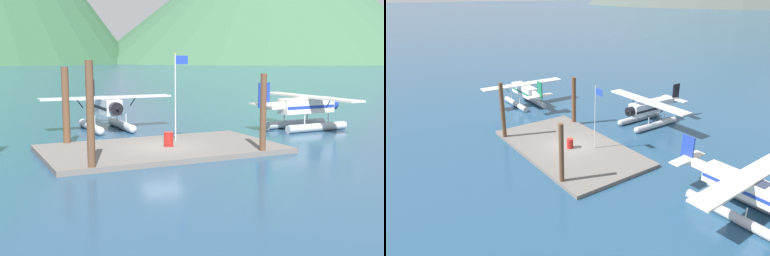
{
  "view_description": "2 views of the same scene",
  "coord_description": "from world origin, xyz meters",
  "views": [
    {
      "loc": [
        -11.58,
        -28.19,
        5.74
      ],
      "look_at": [
        2.41,
        0.71,
        1.21
      ],
      "focal_mm": 47.01,
      "sensor_mm": 36.0,
      "label": 1
    },
    {
      "loc": [
        23.38,
        -15.35,
        13.18
      ],
      "look_at": [
        1.43,
        -0.01,
        2.52
      ],
      "focal_mm": 31.7,
      "sensor_mm": 36.0,
      "label": 2
    }
  ],
  "objects": [
    {
      "name": "seaplane_cream_stbd_fwd",
      "position": [
        14.09,
        3.77,
        1.58
      ],
      "size": [
        7.98,
        10.44,
        3.84
      ],
      "color": "#B7BABF",
      "rests_on": "ground"
    },
    {
      "name": "piling_far_left",
      "position": [
        -4.96,
        3.92,
        2.57
      ],
      "size": [
        0.46,
        0.46,
        5.14
      ],
      "primitive_type": "cylinder",
      "color": "brown",
      "rests_on": "ground"
    },
    {
      "name": "ground_plane",
      "position": [
        0.0,
        0.0,
        0.0
      ],
      "size": [
        1200.0,
        1200.0,
        0.0
      ],
      "primitive_type": "plane",
      "color": "navy"
    },
    {
      "name": "fuel_drum",
      "position": [
        0.39,
        -0.16,
        0.74
      ],
      "size": [
        0.62,
        0.62,
        0.88
      ],
      "color": "#AD1E19",
      "rests_on": "dock_platform"
    },
    {
      "name": "piling_near_left",
      "position": [
        -5.39,
        -3.89,
        2.81
      ],
      "size": [
        0.4,
        0.4,
        5.61
      ],
      "primitive_type": "cylinder",
      "color": "brown",
      "rests_on": "ground"
    },
    {
      "name": "seaplane_silver_bow_centre",
      "position": [
        -0.43,
        10.47,
        1.58
      ],
      "size": [
        10.41,
        7.98,
        3.84
      ],
      "color": "#B7BABF",
      "rests_on": "ground"
    },
    {
      "name": "piling_near_right",
      "position": [
        4.82,
        -3.83,
        2.4
      ],
      "size": [
        0.37,
        0.37,
        4.81
      ],
      "primitive_type": "cylinder",
      "color": "brown",
      "rests_on": "ground"
    },
    {
      "name": "flagpole",
      "position": [
        1.78,
        1.63,
        3.88
      ],
      "size": [
        0.95,
        0.1,
        5.72
      ],
      "color": "silver",
      "rests_on": "dock_platform"
    },
    {
      "name": "dock_platform",
      "position": [
        0.0,
        0.0,
        0.15
      ],
      "size": [
        14.37,
        8.23,
        0.3
      ],
      "primitive_type": "cube",
      "color": "#66605B",
      "rests_on": "ground"
    }
  ]
}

